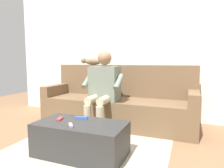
{
  "coord_description": "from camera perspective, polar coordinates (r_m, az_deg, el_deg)",
  "views": [
    {
      "loc": [
        -1.05,
        2.83,
        0.99
      ],
      "look_at": [
        0.0,
        0.13,
        0.67
      ],
      "focal_mm": 31.91,
      "sensor_mm": 36.0,
      "label": 1
    }
  ],
  "objects": [
    {
      "name": "floor_rug",
      "position": [
        2.41,
        -6.96,
        -17.95
      ],
      "size": [
        1.79,
        1.77,
        0.01
      ],
      "primitive_type": "cube",
      "color": "#B7AD93",
      "rests_on": "ground"
    },
    {
      "name": "remote_blue",
      "position": [
        2.3,
        -8.79,
        -9.49
      ],
      "size": [
        0.15,
        0.06,
        0.02
      ],
      "primitive_type": "cube",
      "rotation": [
        0.0,
        0.0,
        3.35
      ],
      "color": "#3860B7",
      "rests_on": "coffee_table"
    },
    {
      "name": "remote_gray",
      "position": [
        2.05,
        -11.75,
        -11.55
      ],
      "size": [
        0.1,
        0.12,
        0.02
      ],
      "primitive_type": "cube",
      "rotation": [
        0.0,
        0.0,
        5.4
      ],
      "color": "gray",
      "rests_on": "coffee_table"
    },
    {
      "name": "coffee_table",
      "position": [
        2.22,
        -8.94,
        -15.27
      ],
      "size": [
        0.96,
        0.5,
        0.36
      ],
      "color": "#2D2D2D",
      "rests_on": "ground"
    },
    {
      "name": "cat_on_backrest",
      "position": [
        3.59,
        -5.88,
        6.53
      ],
      "size": [
        0.56,
        0.12,
        0.14
      ],
      "color": "#756047",
      "rests_on": "couch"
    },
    {
      "name": "person_solo_seated",
      "position": [
        2.89,
        -2.53,
        -0.49
      ],
      "size": [
        0.57,
        0.57,
        1.16
      ],
      "color": "slate",
      "rests_on": "ground"
    },
    {
      "name": "couch",
      "position": [
        3.22,
        1.73,
        -5.86
      ],
      "size": [
        2.39,
        0.74,
        0.94
      ],
      "color": "brown",
      "rests_on": "ground"
    },
    {
      "name": "back_wall",
      "position": [
        3.64,
        4.56,
        9.73
      ],
      "size": [
        4.69,
        0.06,
        2.42
      ],
      "primitive_type": "cube",
      "color": "silver",
      "rests_on": "ground"
    },
    {
      "name": "remote_red",
      "position": [
        2.31,
        -14.67,
        -9.62
      ],
      "size": [
        0.07,
        0.12,
        0.02
      ],
      "primitive_type": "cube",
      "rotation": [
        0.0,
        0.0,
        4.98
      ],
      "color": "#B73333",
      "rests_on": "coffee_table"
    },
    {
      "name": "ground_plane",
      "position": [
        2.66,
        -3.81,
        -15.64
      ],
      "size": [
        8.0,
        8.0,
        0.0
      ],
      "primitive_type": "plane",
      "color": "#846042"
    }
  ]
}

